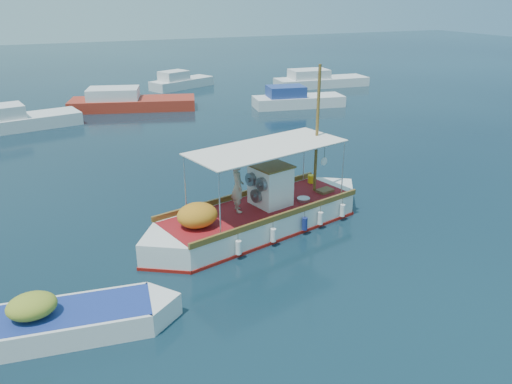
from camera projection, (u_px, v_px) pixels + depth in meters
name	position (u px, v px, depth m)	size (l,w,h in m)	color
ground	(274.00, 226.00, 18.56)	(160.00, 160.00, 0.00)	black
fishing_caique	(259.00, 216.00, 18.10)	(9.38, 4.27, 5.90)	white
dinghy	(65.00, 323.00, 12.61)	(5.80, 2.15, 1.43)	white
bg_boat_nw	(15.00, 122.00, 31.49)	(7.72, 3.84, 1.80)	silver
bg_boat_n	(129.00, 103.00, 36.95)	(9.47, 5.16, 1.80)	#A62B1B
bg_boat_ne	(296.00, 100.00, 37.76)	(7.08, 3.27, 1.80)	silver
bg_boat_e	(319.00, 81.00, 45.91)	(8.77, 3.33, 1.80)	silver
bg_boat_far_n	(180.00, 83.00, 45.17)	(6.30, 4.32, 1.80)	silver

